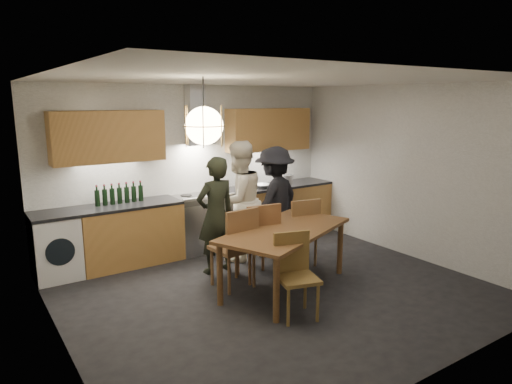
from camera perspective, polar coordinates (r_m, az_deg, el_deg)
ground at (r=5.93m, az=2.31°, el=-12.08°), size 5.00×5.00×0.00m
room_shell at (r=5.48m, az=2.45°, el=4.53°), size 5.02×4.52×2.61m
counter_run at (r=7.37m, az=-6.51°, el=-3.70°), size 5.00×0.62×0.90m
range_stove at (r=7.35m, az=-6.65°, el=-3.79°), size 0.90×0.60×0.92m
wall_fixtures at (r=7.22m, az=-7.36°, el=7.45°), size 4.30×0.54×1.10m
pendant_lamp at (r=4.83m, az=-6.51°, el=8.22°), size 0.43×0.43×0.70m
dining_table at (r=5.75m, az=3.69°, el=-5.46°), size 2.08×1.58×0.79m
chair_back_left at (r=5.75m, az=-2.38°, el=-6.38°), size 0.51×0.51×1.06m
chair_back_mid at (r=6.01m, az=0.50°, el=-5.60°), size 0.54×0.54×1.05m
chair_back_right at (r=6.56m, az=5.74°, el=-4.47°), size 0.53×0.53×1.00m
chair_front at (r=5.13m, az=4.85°, el=-9.53°), size 0.52×0.52×0.93m
person_left at (r=6.28m, az=-5.04°, el=-2.93°), size 0.62×0.43×1.62m
person_mid at (r=6.75m, az=-2.18°, el=-1.17°), size 0.97×0.81×1.78m
person_right at (r=7.09m, az=2.34°, el=-1.04°), size 1.23×0.96×1.67m
mixing_bowl at (r=7.71m, az=0.80°, el=0.75°), size 0.31×0.31×0.07m
stock_pot at (r=8.11m, az=3.88°, el=1.56°), size 0.28×0.28×0.15m
wine_bottles at (r=6.83m, az=-16.70°, el=-0.15°), size 0.70×0.07×0.30m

